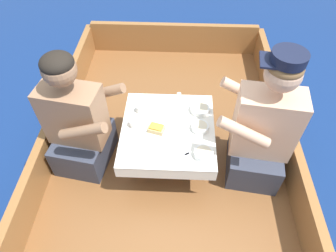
{
  "coord_description": "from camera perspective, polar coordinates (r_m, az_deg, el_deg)",
  "views": [
    {
      "loc": [
        0.06,
        -1.4,
        2.25
      ],
      "look_at": [
        0.0,
        0.0,
        0.68
      ],
      "focal_mm": 32.0,
      "sensor_mm": 36.0,
      "label": 1
    }
  ],
  "objects": [
    {
      "name": "coffee_cup_starboard",
      "position": [
        2.23,
        -5.27,
        3.36
      ],
      "size": [
        0.09,
        0.06,
        0.05
      ],
      "color": "white",
      "rests_on": "cockpit_table"
    },
    {
      "name": "plate_bread",
      "position": [
        2.01,
        -5.94,
        -4.48
      ],
      "size": [
        0.2,
        0.2,
        0.01
      ],
      "color": "white",
      "rests_on": "cockpit_table"
    },
    {
      "name": "gunwale_port",
      "position": [
        2.48,
        -21.54,
        -2.82
      ],
      "size": [
        0.06,
        2.99,
        0.28
      ],
      "primitive_type": "cube",
      "color": "#936033",
      "rests_on": "boat_deck"
    },
    {
      "name": "utensil_spoon_center",
      "position": [
        2.03,
        0.46,
        -3.22
      ],
      "size": [
        0.17,
        0.03,
        0.01
      ],
      "rotation": [
        0.0,
        0.0,
        3.08
      ],
      "color": "silver",
      "rests_on": "cockpit_table"
    },
    {
      "name": "ground_plane",
      "position": [
        2.65,
        -0.0,
        -9.8
      ],
      "size": [
        60.0,
        60.0,
        0.0
      ],
      "primitive_type": "plane",
      "color": "navy"
    },
    {
      "name": "person_starboard",
      "position": [
        2.09,
        17.43,
        -0.97
      ],
      "size": [
        0.56,
        0.5,
        1.05
      ],
      "rotation": [
        0.0,
        0.0,
        3.01
      ],
      "color": "#333847",
      "rests_on": "boat_deck"
    },
    {
      "name": "plate_sandwich",
      "position": [
        2.1,
        -2.2,
        -0.99
      ],
      "size": [
        0.19,
        0.19,
        0.01
      ],
      "color": "white",
      "rests_on": "cockpit_table"
    },
    {
      "name": "coffee_cup_port",
      "position": [
        2.13,
        -6.36,
        0.59
      ],
      "size": [
        0.1,
        0.07,
        0.05
      ],
      "color": "white",
      "rests_on": "cockpit_table"
    },
    {
      "name": "bowl_center_far",
      "position": [
        1.97,
        6.78,
        -5.19
      ],
      "size": [
        0.13,
        0.13,
        0.04
      ],
      "color": "white",
      "rests_on": "cockpit_table"
    },
    {
      "name": "person_port",
      "position": [
        2.18,
        -16.8,
        0.42
      ],
      "size": [
        0.57,
        0.51,
        0.97
      ],
      "rotation": [
        0.0,
        0.0,
        -0.17
      ],
      "color": "#333847",
      "rests_on": "boat_deck"
    },
    {
      "name": "utensil_knife_starboard",
      "position": [
        2.33,
        -4.47,
        5.07
      ],
      "size": [
        0.16,
        0.08,
        0.0
      ],
      "rotation": [
        0.0,
        0.0,
        2.72
      ],
      "color": "silver",
      "rests_on": "cockpit_table"
    },
    {
      "name": "utensil_spoon_port",
      "position": [
        2.35,
        1.84,
        5.58
      ],
      "size": [
        0.06,
        0.17,
        0.01
      ],
      "rotation": [
        0.0,
        0.0,
        1.32
      ],
      "color": "silver",
      "rests_on": "cockpit_table"
    },
    {
      "name": "bowl_starboard_near",
      "position": [
        2.11,
        6.12,
        -0.1
      ],
      "size": [
        0.12,
        0.12,
        0.04
      ],
      "color": "white",
      "rests_on": "cockpit_table"
    },
    {
      "name": "gunwale_starboard",
      "position": [
        2.43,
        22.0,
        -4.28
      ],
      "size": [
        0.06,
        2.99,
        0.28
      ],
      "primitive_type": "cube",
      "color": "#936033",
      "rests_on": "boat_deck"
    },
    {
      "name": "utensil_fork_starboard",
      "position": [
        1.96,
        2.37,
        -5.96
      ],
      "size": [
        0.15,
        0.11,
        0.0
      ],
      "rotation": [
        0.0,
        0.0,
        0.57
      ],
      "color": "silver",
      "rests_on": "cockpit_table"
    },
    {
      "name": "boat_deck",
      "position": [
        2.52,
        -0.0,
        -7.94
      ],
      "size": [
        1.88,
        2.99,
        0.31
      ],
      "primitive_type": "cube",
      "color": "brown",
      "rests_on": "ground_plane"
    },
    {
      "name": "cockpit_table",
      "position": [
        2.15,
        0.0,
        -1.0
      ],
      "size": [
        0.66,
        0.71,
        0.35
      ],
      "color": "#B2B2B7",
      "rests_on": "boat_deck"
    },
    {
      "name": "bow_coaming",
      "position": [
        3.37,
        1.14,
        16.43
      ],
      "size": [
        1.76,
        0.06,
        0.32
      ],
      "primitive_type": "cube",
      "color": "#936033",
      "rests_on": "boat_deck"
    },
    {
      "name": "sandwich",
      "position": [
        2.08,
        -2.22,
        -0.5
      ],
      "size": [
        0.12,
        0.1,
        0.05
      ],
      "rotation": [
        0.0,
        0.0,
        -0.27
      ],
      "color": "tan",
      "rests_on": "plate_sandwich"
    },
    {
      "name": "bowl_port_near",
      "position": [
        2.23,
        6.09,
        3.23
      ],
      "size": [
        0.14,
        0.14,
        0.04
      ],
      "color": "white",
      "rests_on": "cockpit_table"
    }
  ]
}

